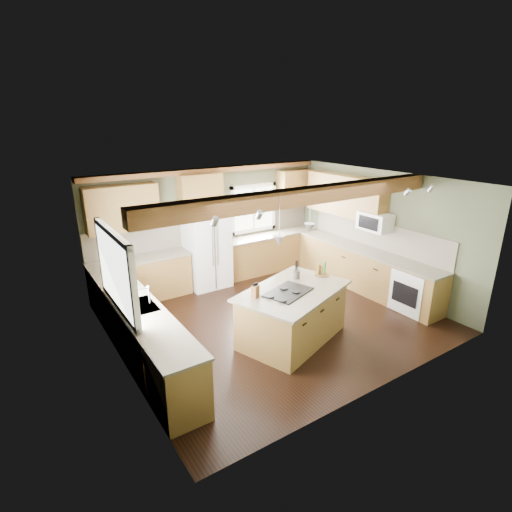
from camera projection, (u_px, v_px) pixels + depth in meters
floor at (273, 318)px, 7.61m from camera, size 5.60×5.60×0.00m
ceiling at (275, 181)px, 6.75m from camera, size 5.60×5.60×0.00m
wall_back at (210, 225)px, 9.15m from camera, size 5.60×0.00×5.60m
wall_left at (116, 289)px, 5.73m from camera, size 0.00×5.00×5.00m
wall_right at (379, 231)px, 8.64m from camera, size 0.00×5.00×5.00m
ceiling_beam at (304, 196)px, 6.20m from camera, size 5.55×0.26×0.26m
soffit_trim at (210, 170)px, 8.67m from camera, size 5.55×0.20×0.10m
backsplash_back at (211, 229)px, 9.17m from camera, size 5.58×0.03×0.58m
backsplash_right at (376, 235)px, 8.70m from camera, size 0.03×3.70×0.58m
base_cab_back_left at (141, 280)px, 8.27m from camera, size 2.02×0.60×0.88m
counter_back_left at (139, 259)px, 8.12m from camera, size 2.06×0.64×0.04m
base_cab_back_right at (270, 252)px, 9.97m from camera, size 2.62×0.60×0.88m
counter_back_right at (271, 234)px, 9.82m from camera, size 2.66×0.64×0.04m
base_cab_left at (141, 334)px, 6.20m from camera, size 0.60×3.70×0.88m
counter_left at (138, 307)px, 6.05m from camera, size 0.64×3.74×0.04m
base_cab_right at (364, 270)px, 8.80m from camera, size 0.60×3.70×0.88m
counter_right at (366, 250)px, 8.65m from camera, size 0.64×3.74×0.04m
upper_cab_back_left at (122, 208)px, 7.77m from camera, size 1.40×0.35×0.90m
upper_cab_over_fridge at (200, 190)px, 8.58m from camera, size 0.96×0.35×0.70m
upper_cab_right at (345, 196)px, 9.04m from camera, size 0.35×2.20×0.90m
upper_cab_back_corner at (295, 188)px, 10.00m from camera, size 0.90×0.35×0.90m
window_left at (115, 271)px, 5.69m from camera, size 0.04×1.60×1.05m
window_back at (253, 208)px, 9.65m from camera, size 1.10×0.04×1.00m
sink at (138, 307)px, 6.05m from camera, size 0.50×0.65×0.03m
faucet at (149, 295)px, 6.10m from camera, size 0.02×0.02×0.28m
dishwasher at (174, 377)px, 5.19m from camera, size 0.60×0.60×0.84m
oven at (414, 291)px, 7.77m from camera, size 0.60×0.72×0.84m
microwave at (375, 222)px, 8.40m from camera, size 0.40×0.70×0.38m
pendant_left at (279, 241)px, 5.97m from camera, size 0.18×0.18×0.16m
pendant_right at (309, 228)px, 6.65m from camera, size 0.18×0.18×0.16m
refrigerator at (207, 248)px, 8.83m from camera, size 0.90×0.74×1.80m
island at (292, 315)px, 6.78m from camera, size 2.06×1.64×0.88m
island_top at (293, 291)px, 6.63m from camera, size 2.22×1.79×0.04m
cooktop at (288, 292)px, 6.51m from camera, size 0.91×0.75×0.02m
knife_block at (255, 292)px, 6.31m from camera, size 0.15×0.13×0.20m
utensil_crock at (297, 275)px, 7.06m from camera, size 0.13×0.13×0.15m
bottle_tray at (322, 269)px, 7.20m from camera, size 0.27×0.27×0.24m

